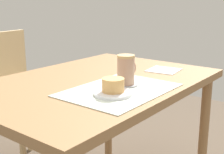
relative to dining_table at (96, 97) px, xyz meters
name	(u,v)px	position (x,y,z in m)	size (l,w,h in m)	color
dining_table	(96,97)	(0.00, 0.00, 0.00)	(1.13, 0.78, 0.73)	#997047
wooden_chair	(15,96)	(0.07, 0.74, -0.16)	(0.45, 0.45, 0.88)	#D1B27F
placemat	(120,90)	(-0.07, -0.19, 0.08)	(0.47, 0.33, 0.00)	silver
pastry_plate	(113,93)	(-0.14, -0.21, 0.09)	(0.15, 0.15, 0.01)	white
pastry	(113,85)	(-0.14, -0.21, 0.13)	(0.09, 0.09, 0.05)	#E0A860
coffee_coaster	(126,84)	(0.00, -0.17, 0.09)	(0.10, 0.10, 0.01)	#99999E
coffee_mug	(127,69)	(0.01, -0.17, 0.15)	(0.11, 0.07, 0.12)	tan
paper_napkin	(164,70)	(0.36, -0.16, 0.08)	(0.15, 0.15, 0.00)	white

